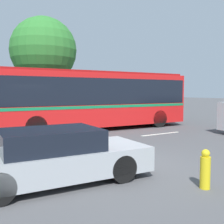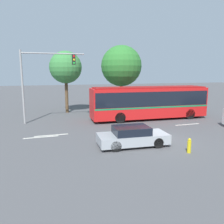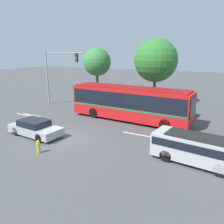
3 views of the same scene
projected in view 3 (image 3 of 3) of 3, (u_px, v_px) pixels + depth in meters
The scene contains 12 objects.
ground_plane at pixel (59, 138), 16.55m from camera, with size 140.00×140.00×0.00m, color #4C4C4F.
city_bus at pixel (130, 102), 20.54m from camera, with size 11.50×3.06×3.16m.
sedan_foreground at pixel (35, 128), 16.93m from camera, with size 4.45×2.07×1.24m.
suv_left_lane at pixel (196, 147), 12.59m from camera, with size 5.03×2.42×1.66m.
traffic_light_pole at pixel (56, 69), 25.75m from camera, with size 5.55×0.24×6.44m.
flowering_hedge at pixel (150, 106), 23.72m from camera, with size 9.22×1.46×1.27m.
street_tree_left at pixel (97, 62), 28.16m from camera, with size 3.56×3.56×6.87m.
street_tree_centre at pixel (156, 60), 26.28m from camera, with size 5.15×5.15×7.90m.
fire_hydrant at pixel (39, 147), 13.95m from camera, with size 0.22×0.22×0.86m.
lane_stripe_near at pixel (32, 115), 22.61m from camera, with size 2.40×0.16×0.01m, color silver.
lane_stripe_mid at pixel (137, 134), 17.23m from camera, with size 2.40×0.16×0.01m, color silver.
lane_stripe_far at pixel (25, 115), 22.69m from camera, with size 2.40×0.16×0.01m, color silver.
Camera 3 is at (10.91, -11.70, 6.15)m, focal length 35.34 mm.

